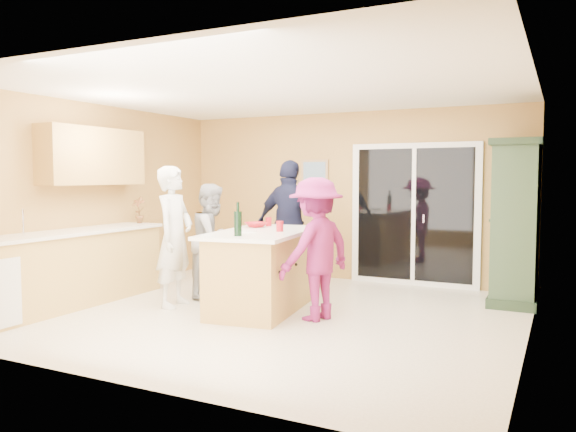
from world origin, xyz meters
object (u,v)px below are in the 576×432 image
at_px(woman_grey, 213,240).
at_px(green_hutch, 516,224).
at_px(woman_magenta, 316,249).
at_px(woman_navy, 290,225).
at_px(woman_white, 175,236).
at_px(kitchen_island, 262,273).

bearing_deg(woman_grey, green_hutch, -77.11).
bearing_deg(woman_magenta, woman_navy, -125.07).
relative_size(green_hutch, woman_grey, 1.36).
xyz_separation_m(woman_white, woman_navy, (0.82, 1.59, 0.05)).
bearing_deg(woman_grey, woman_white, 161.82).
bearing_deg(woman_navy, woman_grey, 57.83).
bearing_deg(woman_white, woman_grey, -18.65).
bearing_deg(woman_magenta, woman_white, -65.26).
xyz_separation_m(green_hutch, woman_navy, (-2.95, -0.48, -0.08)).
xyz_separation_m(green_hutch, woman_magenta, (-1.94, -1.90, -0.21)).
distance_m(green_hutch, woman_magenta, 2.73).
relative_size(kitchen_island, woman_grey, 1.28).
bearing_deg(woman_magenta, green_hutch, 153.92).
height_order(woman_white, woman_magenta, woman_white).
bearing_deg(woman_navy, green_hutch, -166.03).
bearing_deg(kitchen_island, woman_magenta, -17.14).
bearing_deg(kitchen_island, woman_white, -171.74).
relative_size(kitchen_island, woman_navy, 1.05).
relative_size(woman_navy, woman_magenta, 1.15).
xyz_separation_m(woman_white, woman_magenta, (1.83, 0.17, -0.07)).
relative_size(kitchen_island, woman_magenta, 1.21).
distance_m(woman_navy, woman_magenta, 1.75).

